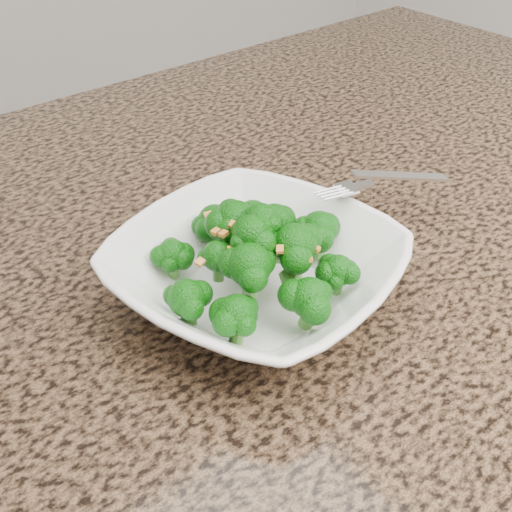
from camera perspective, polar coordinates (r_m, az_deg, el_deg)
cabinet at (r=1.02m, az=0.67°, el=-21.59°), size 1.55×0.95×0.87m
granite_counter at (r=0.68m, az=0.93°, el=-1.06°), size 1.64×1.04×0.03m
bowl at (r=0.59m, az=0.00°, el=-1.46°), size 0.31×0.31×0.06m
broccoli_pile at (r=0.56m, az=0.00°, el=3.70°), size 0.22×0.22×0.07m
garlic_topping at (r=0.54m, az=0.00°, el=6.88°), size 0.13×0.13×0.01m
fork at (r=0.66m, az=9.62°, el=6.31°), size 0.19×0.10×0.01m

